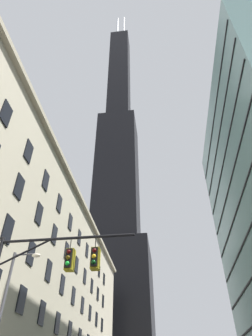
% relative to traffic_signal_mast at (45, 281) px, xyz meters
% --- Properties ---
extents(station_building, '(15.68, 70.89, 27.05)m').
position_rel_traffic_signal_mast_xyz_m(station_building, '(-14.46, 23.83, 7.77)').
color(station_building, '#B2A88E').
rests_on(station_building, ground).
extents(dark_skyscraper, '(22.91, 22.91, 203.02)m').
position_rel_traffic_signal_mast_xyz_m(dark_skyscraper, '(-10.27, 81.26, 53.27)').
color(dark_skyscraper, black).
rests_on(dark_skyscraper, ground).
extents(traffic_signal_mast, '(6.98, 0.63, 7.89)m').
position_rel_traffic_signal_mast_xyz_m(traffic_signal_mast, '(0.00, 0.00, 0.00)').
color(traffic_signal_mast, black).
rests_on(traffic_signal_mast, sidewalk_left).
extents(street_lamppost, '(1.82, 0.32, 8.65)m').
position_rel_traffic_signal_mast_xyz_m(street_lamppost, '(-3.60, 3.75, -0.56)').
color(street_lamppost, '#47474C').
rests_on(street_lamppost, sidewalk_left).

